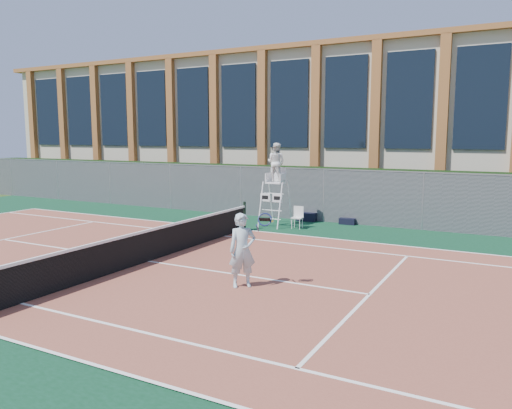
% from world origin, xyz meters
% --- Properties ---
extents(ground, '(120.00, 120.00, 0.00)m').
position_xyz_m(ground, '(0.00, 0.00, 0.00)').
color(ground, '#233814').
extents(apron, '(36.00, 20.00, 0.01)m').
position_xyz_m(apron, '(0.00, 1.00, 0.01)').
color(apron, '#0B321A').
rests_on(apron, ground).
extents(tennis_court, '(23.77, 10.97, 0.02)m').
position_xyz_m(tennis_court, '(0.00, 0.00, 0.02)').
color(tennis_court, brown).
rests_on(tennis_court, apron).
extents(tennis_net, '(0.10, 11.30, 1.10)m').
position_xyz_m(tennis_net, '(0.00, 0.00, 0.54)').
color(tennis_net, black).
rests_on(tennis_net, ground).
extents(fence, '(40.00, 0.06, 2.20)m').
position_xyz_m(fence, '(0.00, 8.80, 1.10)').
color(fence, '#595E60').
rests_on(fence, ground).
extents(hedge, '(40.00, 1.40, 2.20)m').
position_xyz_m(hedge, '(0.00, 10.00, 1.10)').
color(hedge, black).
rests_on(hedge, ground).
extents(building, '(45.00, 10.60, 8.22)m').
position_xyz_m(building, '(0.00, 17.95, 4.15)').
color(building, '#BFB49E').
rests_on(building, ground).
extents(umpire_chair, '(0.94, 1.44, 3.35)m').
position_xyz_m(umpire_chair, '(0.63, 7.05, 2.45)').
color(umpire_chair, white).
rests_on(umpire_chair, ground).
extents(plastic_chair, '(0.43, 0.43, 0.86)m').
position_xyz_m(plastic_chair, '(1.65, 6.91, 0.51)').
color(plastic_chair, silver).
rests_on(plastic_chair, apron).
extents(sports_bag_near, '(0.85, 0.38, 0.35)m').
position_xyz_m(sports_bag_near, '(1.31, 8.60, 0.19)').
color(sports_bag_near, black).
rests_on(sports_bag_near, apron).
extents(sports_bag_far, '(0.66, 0.32, 0.26)m').
position_xyz_m(sports_bag_far, '(3.10, 8.60, 0.14)').
color(sports_bag_far, black).
rests_on(sports_bag_far, apron).
extents(tennis_player, '(1.04, 0.82, 1.77)m').
position_xyz_m(tennis_player, '(3.58, -0.84, 0.92)').
color(tennis_player, '#AAC4CD').
rests_on(tennis_player, tennis_court).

